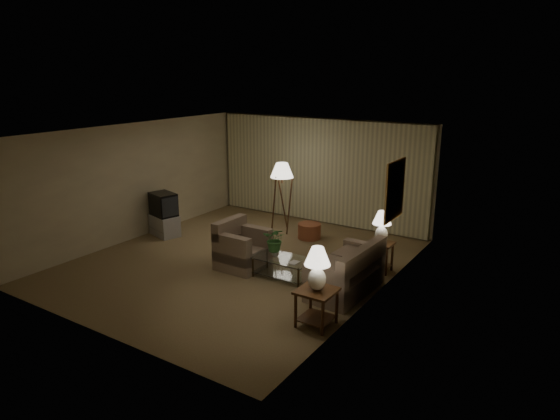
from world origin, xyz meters
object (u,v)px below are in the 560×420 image
object	(u,v)px
vase	(275,253)
table_lamp_near	(317,265)
tv_cabinet	(165,225)
sofa	(346,273)
table_lamp_far	(382,224)
side_table_near	(317,301)
floor_lamp	(282,196)
side_table_far	(380,252)
coffee_table	(282,265)
armchair	(243,249)
ottoman	(309,231)
crt_tv	(163,204)

from	to	relation	value
vase	table_lamp_near	bearing A→B (deg)	-38.31
tv_cabinet	vase	distance (m)	3.68
sofa	table_lamp_far	bearing A→B (deg)	175.76
table_lamp_near	table_lamp_far	bearing A→B (deg)	90.00
side_table_near	floor_lamp	size ratio (longest dim) A/B	0.35
table_lamp_near	floor_lamp	world-z (taller)	floor_lamp
side_table_near	floor_lamp	world-z (taller)	floor_lamp
side_table_far	tv_cabinet	size ratio (longest dim) A/B	0.71
side_table_near	coffee_table	distance (m)	1.91
armchair	table_lamp_near	size ratio (longest dim) A/B	1.33
sofa	floor_lamp	bearing A→B (deg)	-126.62
sofa	vase	distance (m)	1.44
floor_lamp	ottoman	xyz separation A→B (m)	(0.82, -0.07, -0.72)
crt_tv	floor_lamp	size ratio (longest dim) A/B	0.43
armchair	floor_lamp	xyz separation A→B (m)	(-0.59, 2.37, 0.52)
armchair	side_table_near	size ratio (longest dim) A/B	1.54
side_table_near	table_lamp_near	bearing A→B (deg)	90.00
crt_tv	coffee_table	bearing A→B (deg)	6.38
coffee_table	floor_lamp	bearing A→B (deg)	122.68
crt_tv	floor_lamp	world-z (taller)	floor_lamp
side_table_far	crt_tv	distance (m)	5.26
vase	tv_cabinet	bearing A→B (deg)	169.91
floor_lamp	vase	world-z (taller)	floor_lamp
tv_cabinet	ottoman	bearing A→B (deg)	45.12
armchair	floor_lamp	distance (m)	2.50
sofa	armchair	world-z (taller)	armchair
crt_tv	ottoman	xyz separation A→B (m)	(3.04, 1.69, -0.59)
vase	crt_tv	bearing A→B (deg)	169.91
sofa	armchair	size ratio (longest dim) A/B	1.83
table_lamp_far	ottoman	bearing A→B (deg)	155.48
tv_cabinet	floor_lamp	xyz separation A→B (m)	(2.22, 1.76, 0.65)
side_table_far	coffee_table	size ratio (longest dim) A/B	0.52
side_table_far	table_lamp_far	size ratio (longest dim) A/B	0.95
table_lamp_far	ottoman	distance (m)	2.50
table_lamp_far	coffee_table	bearing A→B (deg)	-136.69
side_table_near	ottoman	xyz separation A→B (m)	(-2.16, 3.58, -0.24)
sofa	crt_tv	xyz separation A→B (m)	(-5.05, 0.54, 0.41)
sofa	side_table_near	xyz separation A→B (m)	(0.15, -1.35, 0.06)
table_lamp_near	floor_lamp	bearing A→B (deg)	129.14
sofa	vase	xyz separation A→B (m)	(-1.43, -0.10, 0.13)
tv_cabinet	vase	world-z (taller)	vase
vase	side_table_far	bearing A→B (deg)	40.47
table_lamp_near	vase	distance (m)	2.08
side_table_near	coffee_table	bearing A→B (deg)	138.88
ottoman	vase	size ratio (longest dim) A/B	3.56
armchair	ottoman	bearing A→B (deg)	-5.06
table_lamp_far	crt_tv	distance (m)	5.25
floor_lamp	ottoman	size ratio (longest dim) A/B	3.18
table_lamp_near	coffee_table	distance (m)	2.04
floor_lamp	side_table_near	bearing A→B (deg)	-50.86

